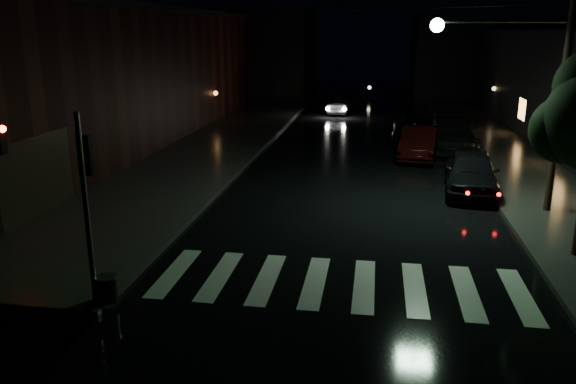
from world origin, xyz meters
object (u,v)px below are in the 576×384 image
at_px(parked_car_a, 471,172).
at_px(oncoming_car, 338,105).
at_px(parked_car_b, 419,143).
at_px(parked_car_c, 451,133).
at_px(parked_car_d, 414,131).

distance_m(parked_car_a, oncoming_car, 21.38).
height_order(parked_car_b, parked_car_c, parked_car_c).
bearing_deg(oncoming_car, parked_car_c, 119.77).
distance_m(parked_car_a, parked_car_b, 6.03).
distance_m(parked_car_d, oncoming_car, 11.96).
relative_size(parked_car_a, oncoming_car, 1.22).
bearing_deg(parked_car_d, oncoming_car, 116.77).
height_order(parked_car_b, parked_car_d, parked_car_b).
height_order(parked_car_a, parked_car_c, parked_car_c).
height_order(parked_car_d, oncoming_car, parked_car_d).
bearing_deg(parked_car_d, parked_car_a, -78.07).
relative_size(parked_car_d, oncoming_car, 1.30).
bearing_deg(oncoming_car, parked_car_b, 109.09).
relative_size(parked_car_c, parked_car_d, 1.12).
relative_size(parked_car_b, parked_car_c, 0.81).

